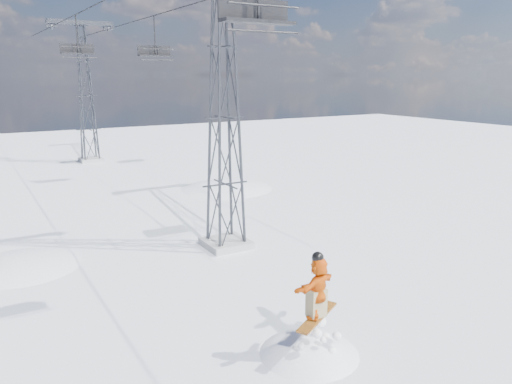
{
  "coord_description": "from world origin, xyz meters",
  "views": [
    {
      "loc": [
        -8.41,
        -10.09,
        7.17
      ],
      "look_at": [
        -0.88,
        2.64,
        3.69
      ],
      "focal_mm": 35.0,
      "sensor_mm": 36.0,
      "label": 1
    }
  ],
  "objects": [
    {
      "name": "lift_chair_mid",
      "position": [
        3.0,
        22.03,
        8.63
      ],
      "size": [
        2.24,
        0.64,
        2.77
      ],
      "color": "black",
      "rests_on": "ground"
    },
    {
      "name": "snow_terrain",
      "position": [
        -4.77,
        21.24,
        -9.59
      ],
      "size": [
        39.0,
        37.0,
        22.0
      ],
      "color": "white",
      "rests_on": "ground"
    },
    {
      "name": "lift_chair_near",
      "position": [
        -1.4,
        1.71,
        8.75
      ],
      "size": [
        2.11,
        0.61,
        2.62
      ],
      "color": "black",
      "rests_on": "ground"
    },
    {
      "name": "lift_tower_near",
      "position": [
        0.8,
        8.0,
        5.47
      ],
      "size": [
        5.2,
        1.8,
        11.43
      ],
      "color": "#999999",
      "rests_on": "ground"
    },
    {
      "name": "haul_cables",
      "position": [
        0.8,
        19.5,
        10.85
      ],
      "size": [
        4.46,
        51.0,
        0.06
      ],
      "color": "black",
      "rests_on": "ground"
    },
    {
      "name": "ground",
      "position": [
        0.0,
        0.0,
        0.0
      ],
      "size": [
        120.0,
        120.0,
        0.0
      ],
      "primitive_type": "plane",
      "color": "white",
      "rests_on": "ground"
    },
    {
      "name": "lift_tower_far",
      "position": [
        0.8,
        33.0,
        5.47
      ],
      "size": [
        5.2,
        1.8,
        11.43
      ],
      "color": "#999999",
      "rests_on": "ground"
    },
    {
      "name": "lift_chair_far",
      "position": [
        -1.4,
        24.07,
        8.74
      ],
      "size": [
        2.13,
        0.61,
        2.64
      ],
      "color": "black",
      "rests_on": "ground"
    }
  ]
}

